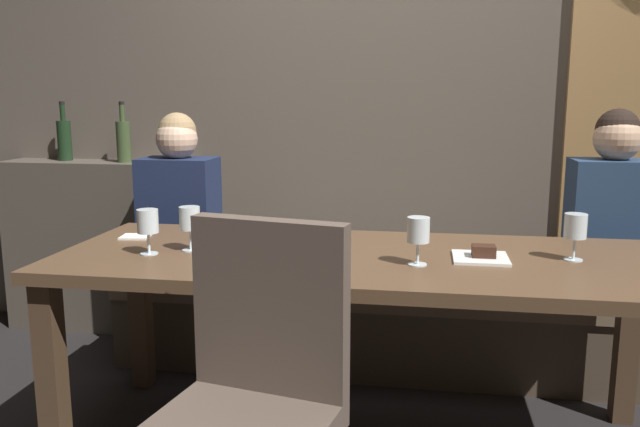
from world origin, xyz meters
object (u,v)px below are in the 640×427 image
(chair_near_side, at_px, (253,386))
(wine_glass_center_front, at_px, (190,221))
(dining_table, at_px, (362,278))
(wine_bottle_dark_red, at_px, (64,139))
(wine_glass_end_right, at_px, (575,228))
(wine_glass_near_right, at_px, (148,222))
(diner_bearded, at_px, (612,206))
(dessert_plate, at_px, (482,255))
(diner_redhead, at_px, (179,197))
(wine_bottle_pale_label, at_px, (123,140))
(espresso_cup, at_px, (290,238))
(banquette_bench, at_px, (375,323))
(wine_glass_far_right, at_px, (418,232))

(chair_near_side, distance_m, wine_glass_center_front, 0.85)
(dining_table, height_order, wine_bottle_dark_red, wine_bottle_dark_red)
(wine_glass_end_right, xyz_separation_m, wine_glass_center_front, (-1.36, -0.08, -0.00))
(wine_glass_center_front, relative_size, wine_glass_near_right, 1.00)
(diner_bearded, relative_size, dessert_plate, 4.22)
(diner_redhead, bearing_deg, wine_bottle_pale_label, 144.48)
(wine_glass_center_front, distance_m, espresso_cup, 0.38)
(diner_bearded, height_order, wine_glass_center_front, diner_bearded)
(wine_bottle_dark_red, xyz_separation_m, dessert_plate, (2.18, -1.06, -0.32))
(dining_table, bearing_deg, wine_glass_center_front, -176.51)
(dining_table, distance_m, diner_redhead, 1.22)
(dining_table, distance_m, espresso_cup, 0.33)
(banquette_bench, distance_m, diner_redhead, 1.14)
(diner_bearded, height_order, wine_bottle_pale_label, wine_bottle_pale_label)
(diner_bearded, height_order, dessert_plate, diner_bearded)
(diner_redhead, bearing_deg, wine_bottle_dark_red, 156.76)
(wine_bottle_pale_label, relative_size, wine_glass_center_front, 1.99)
(wine_glass_end_right, distance_m, wine_glass_far_right, 0.55)
(chair_near_side, bearing_deg, wine_bottle_pale_label, 124.23)
(chair_near_side, relative_size, wine_bottle_dark_red, 3.01)
(banquette_bench, relative_size, wine_glass_center_front, 15.24)
(chair_near_side, relative_size, wine_glass_end_right, 5.98)
(dining_table, distance_m, wine_bottle_dark_red, 2.10)
(wine_glass_far_right, height_order, wine_glass_center_front, same)
(wine_bottle_pale_label, bearing_deg, wine_bottle_dark_red, 174.23)
(dining_table, relative_size, wine_glass_end_right, 13.41)
(wine_bottle_pale_label, bearing_deg, wine_glass_near_right, -60.65)
(chair_near_side, distance_m, espresso_cup, 0.86)
(wine_bottle_pale_label, bearing_deg, dessert_plate, -29.30)
(diner_redhead, distance_m, wine_glass_near_right, 0.86)
(diner_bearded, height_order, wine_glass_end_right, diner_bearded)
(dining_table, height_order, wine_glass_end_right, wine_glass_end_right)
(wine_glass_end_right, bearing_deg, wine_glass_far_right, -164.14)
(wine_bottle_pale_label, distance_m, wine_glass_far_right, 1.97)
(diner_redhead, relative_size, diner_bearded, 0.97)
(wine_glass_end_right, distance_m, espresso_cup, 1.02)
(wine_bottle_pale_label, distance_m, wine_glass_center_front, 1.32)
(wine_glass_far_right, bearing_deg, wine_glass_near_right, -179.81)
(dining_table, height_order, dessert_plate, dessert_plate)
(banquette_bench, xyz_separation_m, dessert_plate, (0.42, -0.70, 0.53))
(wine_bottle_dark_red, distance_m, wine_glass_near_right, 1.56)
(banquette_bench, relative_size, wine_glass_far_right, 15.24)
(dining_table, xyz_separation_m, espresso_cup, (-0.29, 0.10, 0.11))
(banquette_bench, distance_m, wine_bottle_pale_label, 1.66)
(diner_redhead, relative_size, espresso_cup, 6.47)
(diner_redhead, xyz_separation_m, wine_glass_end_right, (1.70, -0.67, 0.04))
(wine_glass_end_right, bearing_deg, espresso_cup, 176.29)
(dining_table, height_order, diner_redhead, diner_redhead)
(wine_glass_near_right, distance_m, espresso_cup, 0.53)
(wine_glass_end_right, bearing_deg, banquette_bench, 137.86)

